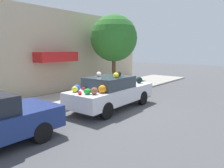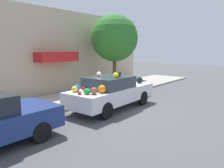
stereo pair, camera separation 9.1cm
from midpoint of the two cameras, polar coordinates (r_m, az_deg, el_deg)
The scene contains 6 objects.
ground_plane at distance 9.87m, azimuth -0.52°, elevation -6.24°, with size 60.00×60.00×0.00m, color #4C4C4F.
sidewalk_curb at distance 11.70m, azimuth -10.86°, elevation -3.71°, with size 24.00×3.20×0.10m.
building_facade at distance 13.20m, azimuth -17.47°, elevation 8.04°, with size 18.00×1.20×4.95m.
street_tree at distance 14.30m, azimuth 0.30°, elevation 11.86°, with size 2.98×2.98×4.70m.
fire_hydrant at distance 10.40m, azimuth -9.87°, elevation -3.04°, with size 0.20×0.20×0.70m.
art_car at distance 9.62m, azimuth -0.40°, elevation -1.97°, with size 4.44×1.81×1.69m.
Camera 1 is at (-7.41, -5.97, 2.61)m, focal length 35.00 mm.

